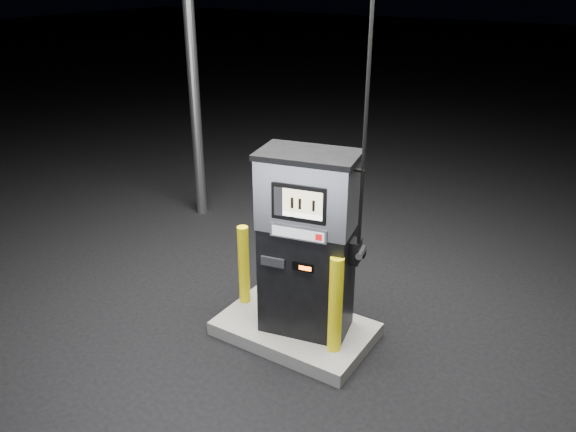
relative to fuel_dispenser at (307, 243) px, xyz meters
The scene contains 5 objects.
ground 1.14m from the fuel_dispenser, behind, with size 80.00×80.00×0.00m, color black.
pump_island 1.07m from the fuel_dispenser, behind, with size 1.60×1.00×0.15m, color #63635F.
fuel_dispenser is the anchor object (origin of this frame).
bollard_left 0.99m from the fuel_dispenser, behind, with size 0.12×0.12×0.92m, color #FFE80E.
bollard_right 0.66m from the fuel_dispenser, 22.88° to the right, with size 0.14×0.14×1.02m, color #FFE80E.
Camera 1 is at (2.61, -4.26, 3.62)m, focal length 35.00 mm.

